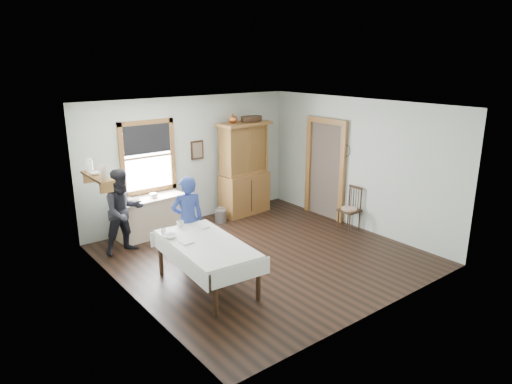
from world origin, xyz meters
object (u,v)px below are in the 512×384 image
dining_table (207,265)px  woman_blue (188,223)px  pail (221,216)px  figure_dark (124,215)px  spindle_chair (349,208)px  china_hutch (244,169)px  wicker_basket (245,210)px  work_counter (151,217)px

dining_table → woman_blue: bearing=75.7°
pail → figure_dark: figure_dark is taller
spindle_chair → pail: bearing=132.3°
china_hutch → figure_dark: (-3.06, -0.45, -0.32)m
china_hutch → woman_blue: size_ratio=1.46×
dining_table → wicker_basket: (2.56, 2.42, -0.29)m
work_counter → wicker_basket: 2.30m
pail → dining_table: bearing=-127.8°
work_counter → pail: bearing=-12.0°
spindle_chair → figure_dark: figure_dark is taller
work_counter → figure_dark: 0.94m
work_counter → figure_dark: size_ratio=0.95×
wicker_basket → figure_dark: figure_dark is taller
dining_table → china_hutch: bearing=44.1°
china_hutch → woman_blue: china_hutch is taller
work_counter → spindle_chair: (3.42, -2.22, 0.05)m
woman_blue → figure_dark: 1.29m
work_counter → spindle_chair: size_ratio=1.54×
spindle_chair → figure_dark: (-4.16, 1.74, 0.28)m
dining_table → wicker_basket: bearing=43.5°
wicker_basket → woman_blue: bearing=-148.1°
wicker_basket → woman_blue: woman_blue is taller
spindle_chair → wicker_basket: spindle_chair is taller
dining_table → spindle_chair: bearing=5.1°
china_hutch → figure_dark: size_ratio=1.44×
work_counter → china_hutch: bearing=-5.2°
dining_table → figure_dark: (-0.46, 2.07, 0.35)m
china_hutch → pail: size_ratio=7.88×
wicker_basket → pail: bearing=-173.6°
spindle_chair → dining_table: bearing=-175.7°
spindle_chair → woman_blue: (-3.45, 0.66, 0.26)m
pail → wicker_basket: bearing=6.4°
wicker_basket → spindle_chair: bearing=-61.4°
spindle_chair → wicker_basket: (-1.14, 2.10, -0.36)m
work_counter → figure_dark: figure_dark is taller
pail → figure_dark: size_ratio=0.18×
wicker_basket → figure_dark: size_ratio=0.21×
work_counter → pail: (1.54, -0.20, -0.26)m
wicker_basket → china_hutch: bearing=64.6°
work_counter → dining_table: work_counter is taller
work_counter → china_hutch: size_ratio=0.66×
woman_blue → pail: bearing=-126.4°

